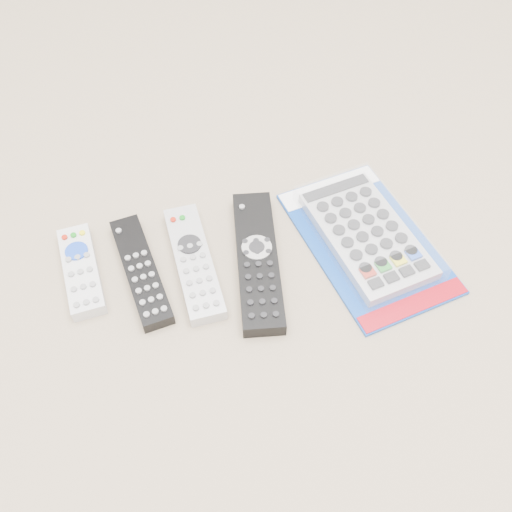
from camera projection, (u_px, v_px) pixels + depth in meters
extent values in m
plane|color=gray|center=(231.00, 258.00, 0.87)|extent=(5.00, 5.00, 0.00)
cube|color=silver|center=(81.00, 270.00, 0.84)|extent=(0.06, 0.16, 0.02)
cylinder|color=blue|center=(76.00, 251.00, 0.85)|extent=(0.04, 0.04, 0.00)
cube|color=black|center=(141.00, 270.00, 0.84)|extent=(0.07, 0.20, 0.02)
cube|color=#B5B5BA|center=(194.00, 262.00, 0.85)|extent=(0.06, 0.21, 0.02)
cylinder|color=black|center=(189.00, 244.00, 0.86)|extent=(0.04, 0.04, 0.00)
cube|color=black|center=(257.00, 260.00, 0.85)|extent=(0.10, 0.26, 0.02)
cylinder|color=silver|center=(257.00, 247.00, 0.85)|extent=(0.05, 0.05, 0.00)
cube|color=#0E3C9C|center=(367.00, 242.00, 0.88)|extent=(0.22, 0.31, 0.01)
cube|color=white|center=(329.00, 188.00, 0.95)|extent=(0.17, 0.07, 0.00)
cube|color=maroon|center=(413.00, 305.00, 0.81)|extent=(0.17, 0.06, 0.00)
cube|color=#B5B5BA|center=(366.00, 235.00, 0.88)|extent=(0.16, 0.24, 0.02)
cube|color=white|center=(367.00, 232.00, 0.87)|extent=(0.17, 0.26, 0.03)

